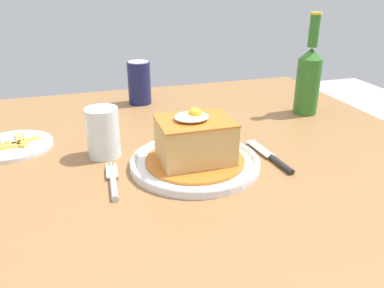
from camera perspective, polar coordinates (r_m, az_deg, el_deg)
The scene contains 9 objects.
dining_table at distance 0.89m, azimuth -5.92°, elevation -7.50°, with size 1.26×1.05×0.77m.
main_plate at distance 0.78m, azimuth 0.43°, elevation -2.63°, with size 0.26×0.26×0.02m.
sandwich_meal at distance 0.77m, azimuth 0.42°, elevation 0.33°, with size 0.20×0.20×0.11m.
fork at distance 0.73m, azimuth -11.38°, elevation -5.53°, with size 0.02×0.14×0.01m.
knife at distance 0.82m, azimuth 11.95°, elevation -2.22°, with size 0.03×0.17×0.01m.
soda_can at distance 1.17m, azimuth -7.67°, elevation 8.82°, with size 0.07×0.07×0.12m.
beer_bottle_green at distance 1.11m, azimuth 16.57°, elevation 9.26°, with size 0.06×0.06×0.27m.
drinking_glass at distance 0.84m, azimuth -12.76°, elevation 1.18°, with size 0.07×0.07×0.10m.
side_plate_fries at distance 0.95m, azimuth -24.60°, elevation -0.19°, with size 0.17×0.17×0.02m.
Camera 1 is at (-0.13, -0.75, 1.13)m, focal length 36.68 mm.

